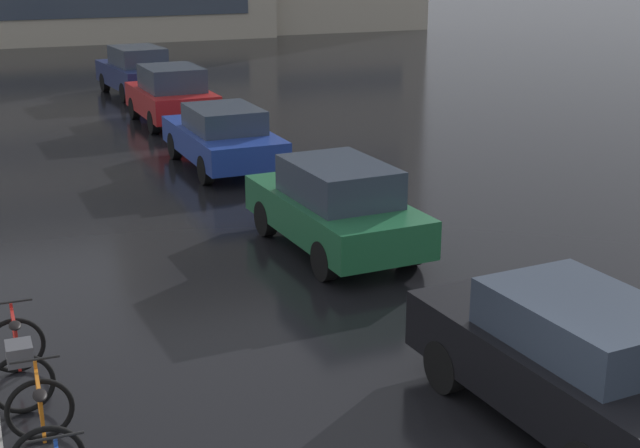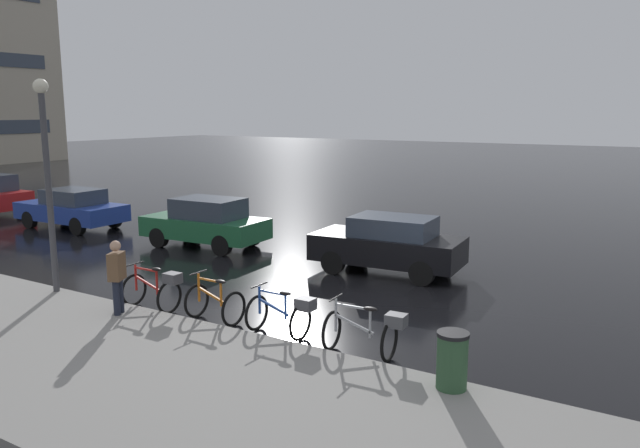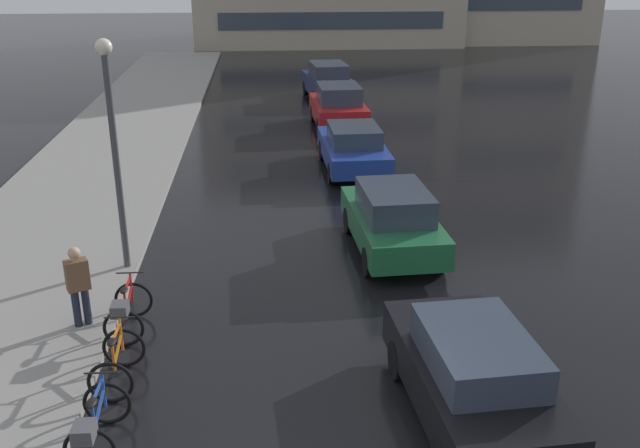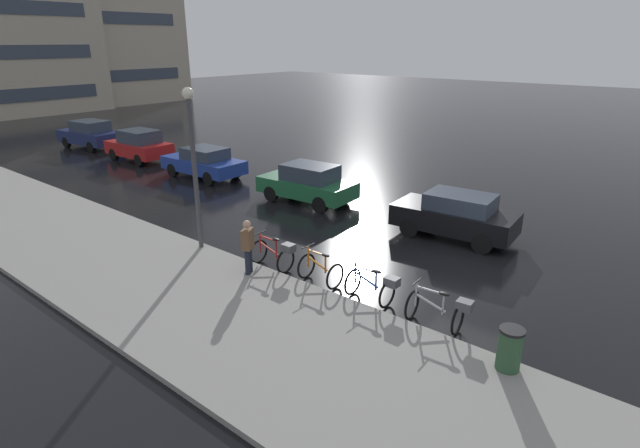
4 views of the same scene
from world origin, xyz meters
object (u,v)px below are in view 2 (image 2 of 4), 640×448
Objects in this scene: car_green at (206,222)px; pedestrian at (117,276)px; car_blue at (72,208)px; bicycle_second at (284,313)px; bicycle_nearest at (368,331)px; car_black at (388,244)px; streetlamp at (47,166)px; trash_bin at (452,365)px; bicycle_third at (215,303)px; bicycle_farthest at (156,289)px.

pedestrian is at bearing -152.92° from car_green.
car_green reaches higher than car_blue.
bicycle_nearest is at bearing -91.60° from bicycle_second.
pedestrian is at bearing 100.06° from bicycle_nearest.
car_black is at bearing -88.88° from car_blue.
pedestrian is (-0.99, 3.48, 0.47)m from bicycle_second.
bicycle_nearest is 5.41m from pedestrian.
streetlamp is (0.35, 2.54, 2.10)m from pedestrian.
car_blue is 4.15× the size of trash_bin.
bicycle_third is 0.27× the size of car_black.
bicycle_second is at bearing 88.40° from bicycle_nearest.
bicycle_nearest is at bearing 68.33° from trash_bin.
bicycle_farthest is at bearing 94.20° from bicycle_third.
car_green reaches higher than bicycle_farthest.
bicycle_second is 3.65m from pedestrian.
bicycle_second is 1.34× the size of trash_bin.
bicycle_third is at bearing 91.01° from bicycle_second.
bicycle_third is 0.27× the size of car_green.
streetlamp is (-5.78, -7.06, 2.31)m from car_blue.
pedestrian reaches higher than bicycle_nearest.
bicycle_second is 1.26× the size of bicycle_third.
trash_bin is (0.23, -7.10, -0.43)m from pedestrian.
streetlamp is at bearing 94.29° from bicycle_nearest.
car_green is 0.96× the size of car_blue.
bicycle_second is at bearing -74.10° from pedestrian.
bicycle_second is at bearing -87.47° from bicycle_farthest.
bicycle_second is 0.98× the size of bicycle_farthest.
streetlamp reaches higher than car_blue.
car_black is (5.42, -1.35, 0.39)m from bicycle_third.
pedestrian is (-0.96, 1.76, 0.55)m from bicycle_third.
car_blue is at bearing 61.68° from bicycle_farthest.
car_blue is at bearing 50.69° from streetlamp.
bicycle_nearest reaches higher than bicycle_farthest.
streetlamp reaches higher than pedestrian.
bicycle_second is 0.28× the size of streetlamp.
car_black is at bearing -89.12° from car_green.
car_black is at bearing -13.99° from bicycle_third.
bicycle_second is at bearing -176.09° from car_black.
streetlamp is 9.97m from trash_bin.
bicycle_farthest is 6.43m from car_green.
bicycle_farthest is 0.33× the size of car_blue.
trash_bin is at bearing -120.43° from car_green.
bicycle_farthest is 11.14m from car_blue.
car_green is at bearing 59.57° from trash_bin.
streetlamp is (-0.50, 2.75, 2.56)m from bicycle_farthest.
bicycle_nearest is at bearing -85.71° from streetlamp.
bicycle_farthest is 0.83× the size of pedestrian.
car_green reaches higher than bicycle_second.
pedestrian is 0.34× the size of streetlamp.
bicycle_nearest is 0.34× the size of car_blue.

